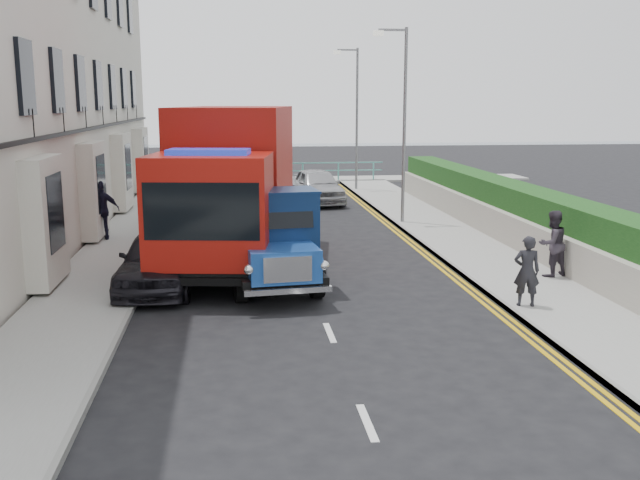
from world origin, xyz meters
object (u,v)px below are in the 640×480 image
Objects in this scene: bedford_lorry at (272,245)px; pedestrian_east_near at (527,271)px; lamp_mid at (401,114)px; parked_car_front at (161,259)px; lamp_far at (355,111)px; red_lorry at (231,182)px.

bedford_lorry is 5.83m from pedestrian_east_near.
lamp_mid is 11.45m from pedestrian_east_near.
lamp_far is at bearing 70.92° from parked_car_front.
red_lorry is 3.36m from parked_car_front.
lamp_mid is 4.55× the size of pedestrian_east_near.
lamp_far is 4.55× the size of pedestrian_east_near.
bedford_lorry is at bearing -6.59° from parked_car_front.
lamp_mid is 11.73m from parked_car_front.
red_lorry is at bearing -28.58° from pedestrian_east_near.
lamp_mid is at bearing 53.18° from bedford_lorry.
lamp_far reaches higher than bedford_lorry.
lamp_mid is at bearing 51.92° from red_lorry.
lamp_far is 19.56m from bedford_lorry.
bedford_lorry is at bearing -63.73° from red_lorry.
red_lorry reaches higher than bedford_lorry.
parked_car_front is (-7.78, -8.15, -3.26)m from lamp_mid.
lamp_mid is 0.82× the size of red_lorry.
red_lorry is 8.32m from pedestrian_east_near.
lamp_far is 1.33× the size of bedford_lorry.
pedestrian_east_near is (0.22, -21.02, -3.11)m from lamp_far.
red_lorry is at bearing 101.56° from bedford_lorry.
lamp_mid and lamp_far have the same top height.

